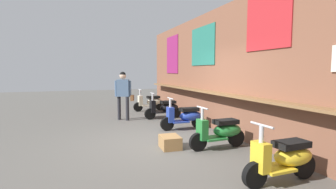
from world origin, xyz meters
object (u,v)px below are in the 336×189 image
Objects in this scene: scooter_black at (165,108)px; scooter_blue at (185,116)px; scooter_green at (221,131)px; scooter_yellow at (285,158)px; merchandise_crate at (170,142)px; scooter_cream at (151,102)px; shopper_with_handbag at (123,91)px.

scooter_black and scooter_blue have the same top height.
scooter_yellow is at bearing 88.35° from scooter_green.
merchandise_crate is at bearing 71.58° from scooter_black.
scooter_green is (3.85, -0.00, 0.00)m from scooter_black.
scooter_green is 1.17m from merchandise_crate.
scooter_cream is 7.65m from scooter_yellow.
scooter_yellow is (5.72, -0.00, 0.00)m from scooter_black.
scooter_yellow is at bearing 25.59° from merchandise_crate.
shopper_with_handbag is 3.81m from merchandise_crate.
scooter_cream is 5.51m from merchandise_crate.
scooter_green is at bearing 87.48° from scooter_cream.
scooter_black and scooter_yellow have the same top height.
scooter_black is at bearing -88.63° from scooter_blue.
scooter_blue is 1.00× the size of scooter_yellow.
scooter_yellow is 6.14m from shopper_with_handbag.
scooter_black is 3.64m from merchandise_crate.
scooter_blue is at bearing -91.65° from scooter_green.
shopper_with_handbag is (1.73, -1.49, 0.67)m from scooter_cream.
scooter_yellow reaches higher than merchandise_crate.
scooter_cream is 0.81× the size of shopper_with_handbag.
scooter_cream is 3.80m from scooter_blue.
shopper_with_handbag is at bearing -77.71° from scooter_yellow.
scooter_blue is (1.86, -0.00, 0.00)m from scooter_black.
shopper_with_handbag is at bearing -52.85° from scooter_blue.
scooter_black is 0.81× the size of shopper_with_handbag.
scooter_blue is at bearing 145.98° from merchandise_crate.
scooter_black is at bearing 162.69° from merchandise_crate.
scooter_cream and scooter_black have the same top height.
scooter_green is 1.00× the size of scooter_yellow.
shopper_with_handbag reaches higher than scooter_black.
shopper_with_handbag is at bearing -9.03° from scooter_black.
scooter_blue is 3.85m from scooter_yellow.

